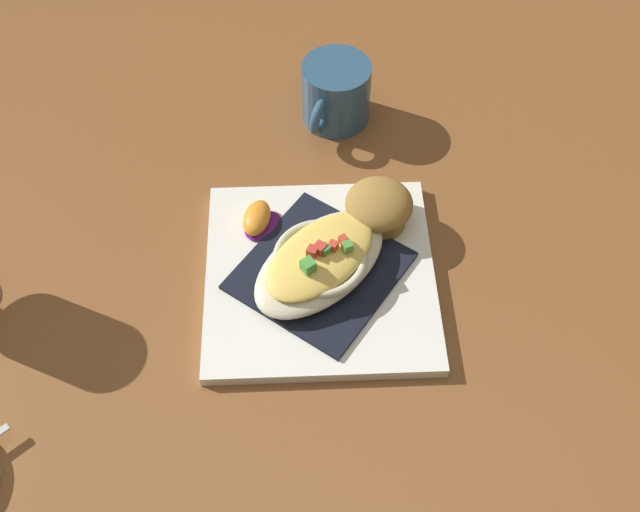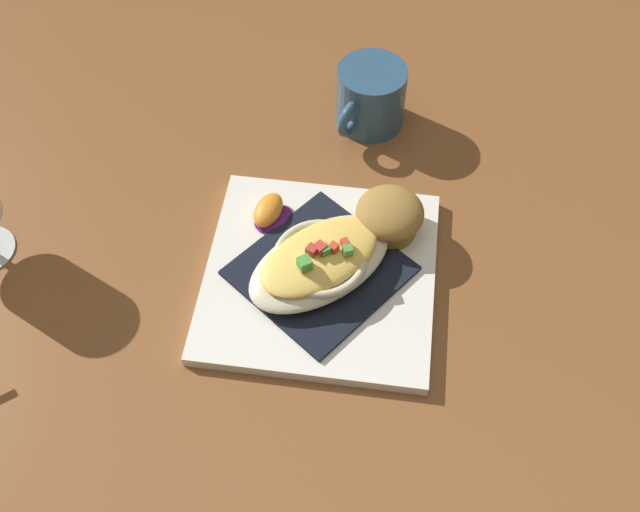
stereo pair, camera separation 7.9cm
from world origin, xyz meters
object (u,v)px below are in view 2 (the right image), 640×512
orange_garnish (269,212)px  coffee_mug (370,100)px  muffin (390,216)px  square_plate (320,275)px  gratin_dish (320,260)px

orange_garnish → coffee_mug: bearing=-106.2°
muffin → square_plate: bearing=56.3°
gratin_dish → coffee_mug: (0.02, -0.26, -0.00)m
square_plate → coffee_mug: size_ratio=2.16×
orange_garnish → gratin_dish: bearing=146.2°
orange_garnish → coffee_mug: (-0.06, -0.20, 0.01)m
square_plate → gratin_dish: gratin_dish is taller
muffin → coffee_mug: size_ratio=0.66×
coffee_mug → muffin: bearing=113.3°
gratin_dish → muffin: bearing=-123.7°
square_plate → orange_garnish: (0.08, -0.05, 0.02)m
muffin → orange_garnish: (0.13, 0.03, -0.02)m
square_plate → gratin_dish: 0.03m
muffin → coffee_mug: bearing=-66.7°
square_plate → muffin: (-0.05, -0.08, 0.03)m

